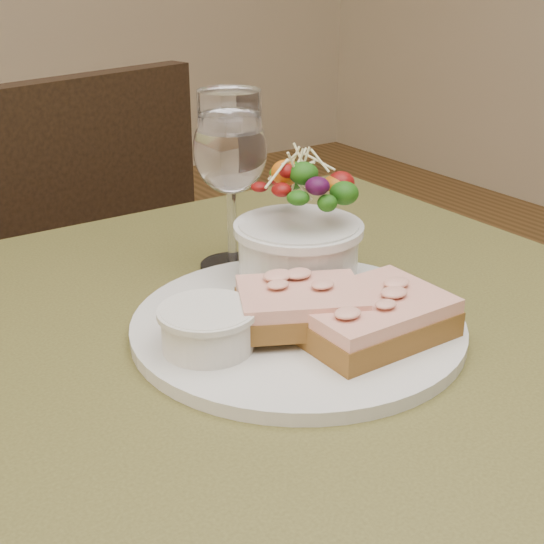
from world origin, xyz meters
TOP-DOWN VIEW (x-y plane):
  - cafe_table at (0.00, 0.00)m, footprint 0.80×0.80m
  - chair_far at (0.01, 0.75)m, footprint 0.51×0.51m
  - dinner_plate at (0.04, 0.01)m, footprint 0.30×0.30m
  - sandwich_front at (0.07, -0.04)m, footprint 0.13×0.10m
  - sandwich_back at (0.03, -0.00)m, footprint 0.13×0.12m
  - ramekin at (-0.06, 0.01)m, footprint 0.08×0.08m
  - salad_bowl at (0.09, 0.08)m, footprint 0.12×0.12m
  - garnish at (-0.04, 0.08)m, footprint 0.05×0.04m
  - wine_glass at (0.07, 0.17)m, footprint 0.08×0.08m

SIDE VIEW (x-z plane):
  - chair_far at x=0.01m, z-range -0.16..0.74m
  - cafe_table at x=0.00m, z-range 0.27..1.02m
  - dinner_plate at x=0.04m, z-range 0.75..0.76m
  - garnish at x=-0.04m, z-range 0.76..0.78m
  - sandwich_front at x=0.07m, z-range 0.76..0.80m
  - ramekin at x=-0.06m, z-range 0.76..0.80m
  - sandwich_back at x=0.03m, z-range 0.77..0.80m
  - salad_bowl at x=0.09m, z-range 0.76..0.88m
  - wine_glass at x=0.07m, z-range 0.79..0.96m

